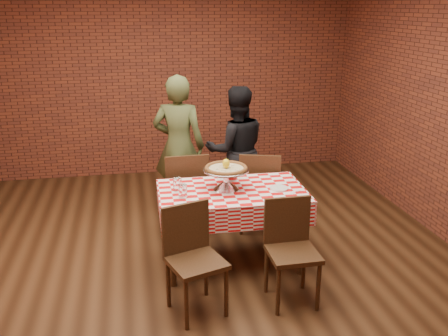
% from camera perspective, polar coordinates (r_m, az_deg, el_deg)
% --- Properties ---
extents(ground, '(6.00, 6.00, 0.00)m').
position_cam_1_polar(ground, '(4.76, -3.97, -11.91)').
color(ground, black).
rests_on(ground, ground).
extents(back_wall, '(5.50, 0.00, 5.50)m').
position_cam_1_polar(back_wall, '(7.16, -7.30, 10.70)').
color(back_wall, brown).
rests_on(back_wall, ground).
extents(table, '(1.37, 0.84, 0.75)m').
position_cam_1_polar(table, '(4.73, 0.91, -6.89)').
color(table, '#442A16').
rests_on(table, ground).
extents(tablecloth, '(1.40, 0.87, 0.23)m').
position_cam_1_polar(tablecloth, '(4.62, 0.92, -3.91)').
color(tablecloth, red).
rests_on(tablecloth, table).
extents(pizza_stand, '(0.51, 0.51, 0.19)m').
position_cam_1_polar(pizza_stand, '(4.57, 0.24, -1.31)').
color(pizza_stand, silver).
rests_on(pizza_stand, tablecloth).
extents(pizza, '(0.47, 0.47, 0.03)m').
position_cam_1_polar(pizza, '(4.54, 0.24, -0.08)').
color(pizza, beige).
rests_on(pizza, pizza_stand).
extents(lemon, '(0.08, 0.08, 0.09)m').
position_cam_1_polar(lemon, '(4.52, 0.24, 0.53)').
color(lemon, yellow).
rests_on(lemon, pizza).
extents(water_glass_left, '(0.08, 0.08, 0.12)m').
position_cam_1_polar(water_glass_left, '(4.39, -4.82, -2.70)').
color(water_glass_left, white).
rests_on(water_glass_left, tablecloth).
extents(water_glass_right, '(0.08, 0.08, 0.12)m').
position_cam_1_polar(water_glass_right, '(4.56, -5.43, -1.92)').
color(water_glass_right, white).
rests_on(water_glass_right, tablecloth).
extents(side_plate, '(0.18, 0.18, 0.01)m').
position_cam_1_polar(side_plate, '(4.63, 6.40, -2.33)').
color(side_plate, white).
rests_on(side_plate, tablecloth).
extents(sweetener_packet_a, '(0.06, 0.06, 0.00)m').
position_cam_1_polar(sweetener_packet_a, '(4.56, 8.00, -2.83)').
color(sweetener_packet_a, white).
rests_on(sweetener_packet_a, tablecloth).
extents(sweetener_packet_b, '(0.06, 0.04, 0.00)m').
position_cam_1_polar(sweetener_packet_b, '(4.61, 8.56, -2.59)').
color(sweetener_packet_b, white).
rests_on(sweetener_packet_b, tablecloth).
extents(condiment_caddy, '(0.12, 0.10, 0.15)m').
position_cam_1_polar(condiment_caddy, '(4.81, 0.69, -0.51)').
color(condiment_caddy, silver).
rests_on(condiment_caddy, tablecloth).
extents(chair_near_left, '(0.52, 0.52, 0.89)m').
position_cam_1_polar(chair_near_left, '(3.98, -3.24, -10.97)').
color(chair_near_left, '#442A16').
rests_on(chair_near_left, ground).
extents(chair_near_right, '(0.40, 0.40, 0.88)m').
position_cam_1_polar(chair_near_right, '(4.15, 7.98, -9.94)').
color(chair_near_right, '#442A16').
rests_on(chair_near_right, ground).
extents(chair_far_left, '(0.47, 0.47, 0.94)m').
position_cam_1_polar(chair_far_left, '(5.35, -4.52, -2.74)').
color(chair_far_left, '#442A16').
rests_on(chair_far_left, ground).
extents(chair_far_right, '(0.55, 0.55, 0.92)m').
position_cam_1_polar(chair_far_right, '(5.43, 4.21, -2.54)').
color(chair_far_right, '#442A16').
rests_on(chair_far_right, ground).
extents(diner_olive, '(0.70, 0.57, 1.66)m').
position_cam_1_polar(diner_olive, '(5.74, -5.27, 2.55)').
color(diner_olive, '#48512B').
rests_on(diner_olive, ground).
extents(diner_black, '(0.74, 0.58, 1.52)m').
position_cam_1_polar(diner_black, '(5.83, 1.42, 2.12)').
color(diner_black, black).
rests_on(diner_black, ground).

